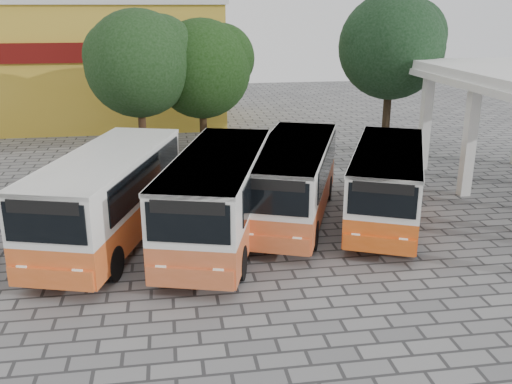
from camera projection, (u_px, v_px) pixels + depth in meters
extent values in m
plane|color=slate|center=(330.00, 267.00, 18.24)|extent=(90.00, 90.00, 0.00)
cube|color=silver|center=(426.00, 120.00, 28.47)|extent=(0.45, 0.45, 5.00)
cube|color=gold|center=(76.00, 65.00, 39.75)|extent=(20.00, 10.00, 8.00)
cube|color=#590C0A|center=(63.00, 53.00, 34.59)|extent=(20.00, 0.20, 1.20)
cube|color=silver|center=(70.00, 2.00, 38.45)|extent=(20.40, 10.40, 0.30)
cube|color=orange|center=(110.00, 215.00, 19.92)|extent=(5.07, 9.13, 1.15)
cube|color=white|center=(107.00, 178.00, 19.48)|extent=(5.07, 9.13, 1.61)
cube|color=white|center=(105.00, 157.00, 19.25)|extent=(5.12, 9.15, 0.13)
cube|color=black|center=(67.00, 179.00, 19.28)|extent=(2.16, 6.92, 1.15)
cube|color=black|center=(147.00, 175.00, 19.68)|extent=(2.16, 6.92, 1.15)
cube|color=black|center=(93.00, 223.00, 15.36)|extent=(2.26, 0.74, 1.15)
cube|color=black|center=(91.00, 207.00, 15.21)|extent=(2.00, 0.67, 0.37)
cylinder|color=black|center=(64.00, 264.00, 17.21)|extent=(0.31, 1.09, 1.09)
cylinder|color=black|center=(143.00, 259.00, 17.56)|extent=(0.31, 1.09, 1.09)
cylinder|color=black|center=(87.00, 202.00, 22.55)|extent=(0.31, 1.09, 1.09)
cylinder|color=black|center=(147.00, 199.00, 22.90)|extent=(0.31, 1.09, 1.09)
cube|color=#CC5D2F|center=(219.00, 215.00, 19.94)|extent=(4.93, 9.08, 1.14)
cube|color=white|center=(218.00, 178.00, 19.51)|extent=(4.93, 9.08, 1.60)
cube|color=white|center=(218.00, 157.00, 19.28)|extent=(4.98, 9.10, 0.13)
cube|color=black|center=(179.00, 179.00, 19.31)|extent=(2.04, 6.91, 1.14)
cube|color=black|center=(256.00, 176.00, 19.70)|extent=(2.04, 6.91, 1.14)
cube|color=black|center=(233.00, 223.00, 15.40)|extent=(2.26, 0.70, 1.14)
cube|color=black|center=(233.00, 207.00, 15.26)|extent=(2.00, 0.63, 0.37)
cylinder|color=black|center=(190.00, 263.00, 17.25)|extent=(0.30, 1.09, 1.09)
cylinder|color=black|center=(266.00, 258.00, 17.60)|extent=(0.30, 1.09, 1.09)
cylinder|color=black|center=(183.00, 202.00, 22.55)|extent=(0.30, 1.09, 1.09)
cylinder|color=black|center=(242.00, 199.00, 22.90)|extent=(0.30, 1.09, 1.09)
cube|color=#D5602E|center=(293.00, 197.00, 22.00)|extent=(5.30, 8.65, 1.09)
cube|color=white|center=(293.00, 164.00, 21.59)|extent=(5.30, 8.65, 1.53)
cube|color=white|center=(294.00, 146.00, 21.37)|extent=(5.35, 8.66, 0.12)
cube|color=black|center=(260.00, 165.00, 21.40)|extent=(2.50, 6.42, 1.09)
cube|color=black|center=(326.00, 162.00, 21.77)|extent=(2.50, 6.42, 1.09)
cube|color=black|center=(322.00, 199.00, 17.67)|extent=(2.10, 0.85, 1.09)
cube|color=black|center=(323.00, 185.00, 17.53)|extent=(1.86, 0.76, 0.35)
cylinder|color=black|center=(277.00, 235.00, 19.43)|extent=(0.29, 1.04, 1.04)
cylinder|color=black|center=(341.00, 231.00, 19.76)|extent=(0.29, 1.04, 1.04)
cylinder|color=black|center=(253.00, 187.00, 24.49)|extent=(0.29, 1.04, 1.04)
cylinder|color=black|center=(304.00, 185.00, 24.83)|extent=(0.29, 1.04, 1.04)
cube|color=#DD5514|center=(386.00, 199.00, 21.85)|extent=(5.41, 8.24, 1.04)
cube|color=white|center=(388.00, 168.00, 21.45)|extent=(5.41, 8.24, 1.46)
cube|color=white|center=(389.00, 150.00, 21.24)|extent=(5.46, 8.25, 0.12)
cube|color=black|center=(357.00, 169.00, 21.27)|extent=(2.71, 6.01, 1.04)
cube|color=black|center=(418.00, 166.00, 21.63)|extent=(2.71, 6.01, 1.04)
cube|color=black|center=(436.00, 202.00, 17.70)|extent=(1.97, 0.91, 1.04)
cube|color=black|center=(437.00, 189.00, 17.57)|extent=(1.75, 0.82, 0.34)
cylinder|color=black|center=(383.00, 236.00, 19.39)|extent=(0.28, 0.99, 0.99)
cylinder|color=black|center=(442.00, 232.00, 19.70)|extent=(0.28, 0.99, 0.99)
cylinder|color=black|center=(338.00, 190.00, 24.24)|extent=(0.28, 0.99, 0.99)
cylinder|color=black|center=(387.00, 187.00, 24.55)|extent=(0.28, 0.99, 0.99)
cylinder|color=#462D1C|center=(142.00, 127.00, 30.13)|extent=(0.41, 0.41, 3.71)
sphere|color=black|center=(138.00, 64.00, 29.11)|extent=(5.48, 5.48, 5.48)
sphere|color=black|center=(160.00, 52.00, 29.38)|extent=(3.84, 3.84, 3.84)
sphere|color=black|center=(118.00, 56.00, 28.65)|extent=(3.56, 3.56, 3.56)
cylinder|color=#3E2B18|center=(203.00, 123.00, 31.76)|extent=(0.41, 0.41, 3.45)
sphere|color=black|center=(202.00, 69.00, 30.84)|extent=(5.35, 5.35, 5.35)
sphere|color=black|center=(221.00, 58.00, 31.11)|extent=(3.74, 3.74, 3.74)
sphere|color=black|center=(184.00, 62.00, 30.38)|extent=(3.47, 3.47, 3.47)
cylinder|color=#312517|center=(386.00, 117.00, 31.63)|extent=(0.43, 0.43, 4.15)
sphere|color=black|center=(391.00, 47.00, 30.44)|extent=(5.63, 5.63, 5.63)
sphere|color=black|center=(410.00, 35.00, 30.71)|extent=(3.94, 3.94, 3.94)
sphere|color=black|center=(376.00, 39.00, 29.98)|extent=(3.66, 3.66, 3.66)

